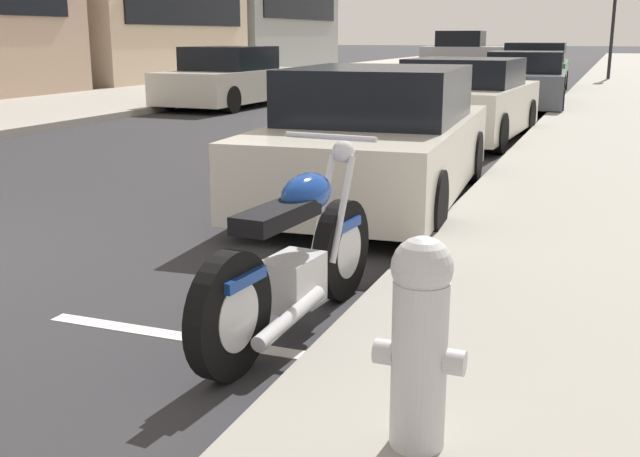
# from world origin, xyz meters

# --- Properties ---
(sidewalk_far_curb) EXTENTS (120.00, 5.00, 0.14)m
(sidewalk_far_curb) POSITION_xyz_m (12.00, 6.69, 0.07)
(sidewalk_far_curb) COLOR gray
(sidewalk_far_curb) RESTS_ON ground
(parking_stall_stripe) EXTENTS (0.12, 2.20, 0.01)m
(parking_stall_stripe) POSITION_xyz_m (0.00, -3.59, 0.00)
(parking_stall_stripe) COLOR silver
(parking_stall_stripe) RESTS_ON ground
(parked_motorcycle) EXTENTS (2.06, 0.62, 1.14)m
(parked_motorcycle) POSITION_xyz_m (0.33, -4.00, 0.44)
(parked_motorcycle) COLOR black
(parked_motorcycle) RESTS_ON ground
(parked_car_mid_block) EXTENTS (4.39, 2.07, 1.41)m
(parked_car_mid_block) POSITION_xyz_m (4.09, -3.35, 0.66)
(parked_car_mid_block) COLOR beige
(parked_car_mid_block) RESTS_ON ground
(parked_car_at_intersection) EXTENTS (4.09, 2.04, 1.36)m
(parked_car_at_intersection) POSITION_xyz_m (9.32, -3.29, 0.64)
(parked_car_at_intersection) COLOR beige
(parked_car_at_intersection) RESTS_ON ground
(parked_car_behind_motorcycle) EXTENTS (4.14, 2.07, 1.36)m
(parked_car_behind_motorcycle) POSITION_xyz_m (15.39, -3.57, 0.64)
(parked_car_behind_motorcycle) COLOR #4C515B
(parked_car_behind_motorcycle) RESTS_ON ground
(parked_car_second_in_row) EXTENTS (4.60, 2.07, 1.51)m
(parked_car_second_in_row) POSITION_xyz_m (21.44, -3.19, 0.72)
(parked_car_second_in_row) COLOR #236638
(parked_car_second_in_row) RESTS_ON ground
(crossing_truck) EXTENTS (2.08, 5.44, 1.92)m
(crossing_truck) POSITION_xyz_m (32.99, 0.63, 0.90)
(crossing_truck) COLOR #B7B7BC
(crossing_truck) RESTS_ON ground
(car_opposite_curb) EXTENTS (4.43, 2.03, 1.46)m
(car_opposite_curb) POSITION_xyz_m (13.54, 3.34, 0.68)
(car_opposite_curb) COLOR beige
(car_opposite_curb) RESTS_ON ground
(fire_hydrant) EXTENTS (0.24, 0.36, 0.86)m
(fire_hydrant) POSITION_xyz_m (-0.94, -5.06, 0.60)
(fire_hydrant) COLOR #B7B7BC
(fire_hydrant) RESTS_ON sidewalk_near_curb
(traffic_signal_near_corner) EXTENTS (0.36, 0.28, 3.79)m
(traffic_signal_near_corner) POSITION_xyz_m (27.53, -5.25, 2.88)
(traffic_signal_near_corner) COLOR black
(traffic_signal_near_corner) RESTS_ON sidewalk_near_curb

